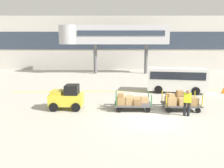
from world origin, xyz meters
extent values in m
plane|color=#B2ADA0|center=(0.00, 0.00, 0.00)|extent=(120.00, 120.00, 0.00)
cube|color=yellow|center=(-1.35, 7.40, 0.00)|extent=(18.70, 1.11, 0.01)
cube|color=#BCB7AD|center=(0.00, 26.00, 4.36)|extent=(63.84, 2.40, 8.73)
cube|color=#2D3847|center=(0.00, 24.75, 4.80)|extent=(60.65, 0.12, 2.80)
cube|color=#B7B7BC|center=(-0.82, 20.00, 5.47)|extent=(13.29, 2.20, 2.60)
cylinder|color=#B7B7BC|center=(-8.07, 20.00, 5.47)|extent=(3.00, 3.00, 2.60)
cube|color=#2D3847|center=(-0.82, 18.86, 5.67)|extent=(11.96, 0.08, 0.70)
cylinder|color=#59595B|center=(-4.48, 20.00, 2.08)|extent=(0.50, 0.50, 4.17)
cylinder|color=#59595B|center=(2.83, 20.00, 2.08)|extent=(0.50, 0.50, 4.17)
cube|color=gold|center=(-4.95, 1.83, 0.63)|extent=(2.13, 1.15, 0.70)
cube|color=black|center=(-4.58, 1.82, 1.28)|extent=(0.82, 1.01, 0.60)
cube|color=gold|center=(-5.52, 1.84, 1.10)|extent=(0.72, 0.95, 0.24)
cylinder|color=black|center=(-5.61, 2.37, 0.28)|extent=(0.56, 0.19, 0.56)
cylinder|color=black|center=(-5.64, 1.33, 0.28)|extent=(0.56, 0.19, 0.56)
cylinder|color=black|center=(-4.25, 2.34, 0.28)|extent=(0.56, 0.19, 0.56)
cylinder|color=black|center=(-4.28, 1.29, 0.28)|extent=(0.56, 0.19, 0.56)
cube|color=#4C4C4F|center=(-0.75, 1.73, 0.36)|extent=(2.33, 1.46, 0.08)
cylinder|color=#237033|center=(-1.79, 2.40, 0.75)|extent=(0.06, 0.06, 0.70)
cylinder|color=#237033|center=(-1.82, 1.11, 0.75)|extent=(0.06, 0.06, 0.70)
cylinder|color=#237033|center=(0.33, 2.35, 0.75)|extent=(0.06, 0.06, 0.70)
cylinder|color=#237033|center=(0.30, 1.06, 0.75)|extent=(0.06, 0.06, 0.70)
cylinder|color=black|center=(-1.59, 2.34, 0.16)|extent=(0.32, 0.11, 0.32)
cylinder|color=black|center=(-1.62, 1.15, 0.16)|extent=(0.32, 0.11, 0.32)
cylinder|color=black|center=(0.13, 2.30, 0.16)|extent=(0.32, 0.11, 0.32)
cylinder|color=black|center=(0.10, 1.11, 0.16)|extent=(0.32, 0.11, 0.32)
cylinder|color=#333333|center=(-2.25, 1.76, 0.34)|extent=(0.70, 0.07, 0.05)
cube|color=tan|center=(-1.50, 2.01, 0.56)|extent=(0.53, 0.40, 0.32)
cube|color=olive|center=(-1.52, 1.47, 0.62)|extent=(0.55, 0.56, 0.45)
cube|color=tan|center=(-0.94, 2.09, 0.61)|extent=(0.54, 0.56, 0.42)
cube|color=#A87F4C|center=(-0.99, 1.45, 0.64)|extent=(0.51, 0.41, 0.48)
cube|color=#9E7A4C|center=(-0.48, 2.03, 0.56)|extent=(0.56, 0.47, 0.33)
cube|color=olive|center=(-0.50, 1.38, 0.59)|extent=(0.47, 0.45, 0.39)
cube|color=tan|center=(0.00, 2.03, 0.58)|extent=(0.51, 0.50, 0.35)
cube|color=#9E7A4C|center=(-1.50, 2.01, 0.85)|extent=(0.43, 0.40, 0.26)
cube|color=#A87F4C|center=(-1.52, 1.47, 0.97)|extent=(0.37, 0.31, 0.25)
cube|color=#4C4C4F|center=(2.25, 1.65, 0.36)|extent=(2.33, 1.46, 0.08)
cylinder|color=gold|center=(1.21, 2.32, 0.75)|extent=(0.06, 0.06, 0.70)
cylinder|color=gold|center=(1.18, 1.04, 0.75)|extent=(0.06, 0.06, 0.70)
cylinder|color=gold|center=(3.33, 2.27, 0.75)|extent=(0.06, 0.06, 0.70)
cylinder|color=gold|center=(3.29, 0.98, 0.75)|extent=(0.06, 0.06, 0.70)
cylinder|color=black|center=(1.40, 2.27, 0.16)|extent=(0.32, 0.11, 0.32)
cylinder|color=black|center=(1.38, 1.08, 0.16)|extent=(0.32, 0.11, 0.32)
cylinder|color=black|center=(3.13, 2.23, 0.16)|extent=(0.32, 0.11, 0.32)
cylinder|color=black|center=(3.10, 1.04, 0.16)|extent=(0.32, 0.11, 0.32)
cylinder|color=#333333|center=(0.75, 1.69, 0.34)|extent=(0.70, 0.07, 0.05)
cube|color=#A87F4C|center=(1.57, 1.97, 0.59)|extent=(0.49, 0.38, 0.37)
cube|color=tan|center=(1.57, 1.38, 0.65)|extent=(0.53, 0.49, 0.50)
cube|color=olive|center=(2.23, 1.94, 0.65)|extent=(0.50, 0.46, 0.51)
cube|color=tan|center=(2.24, 1.30, 0.64)|extent=(0.55, 0.42, 0.47)
cube|color=#9E7A4C|center=(2.92, 1.91, 0.59)|extent=(0.51, 0.48, 0.38)
cube|color=#A87F4C|center=(2.91, 1.32, 0.64)|extent=(0.50, 0.51, 0.48)
cube|color=#A87F4C|center=(1.57, 1.97, 0.89)|extent=(0.42, 0.36, 0.24)
cube|color=tan|center=(1.57, 1.38, 1.00)|extent=(0.34, 0.29, 0.21)
cube|color=#A87F4C|center=(2.23, 1.94, 1.06)|extent=(0.38, 0.35, 0.29)
cylinder|color=black|center=(2.13, 0.53, 0.41)|extent=(0.16, 0.16, 0.82)
cylinder|color=black|center=(2.32, 0.48, 0.41)|extent=(0.16, 0.16, 0.82)
cube|color=#D1E51E|center=(2.20, 0.41, 1.09)|extent=(0.49, 0.50, 0.61)
sphere|color=#8C6647|center=(2.17, 0.29, 1.45)|extent=(0.22, 0.22, 0.22)
cube|color=white|center=(3.48, 7.03, 1.15)|extent=(5.08, 2.79, 1.90)
cube|color=#1E232D|center=(3.48, 7.03, 1.55)|extent=(4.71, 2.76, 0.64)
cylinder|color=black|center=(1.85, 6.46, 0.34)|extent=(0.71, 0.37, 0.68)
cylinder|color=black|center=(4.77, 5.88, 0.34)|extent=(0.71, 0.37, 0.68)
cone|color=orange|center=(7.39, 6.54, 0.28)|extent=(0.36, 0.36, 0.55)
camera|label=1|loc=(-2.07, -11.60, 4.00)|focal=35.07mm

